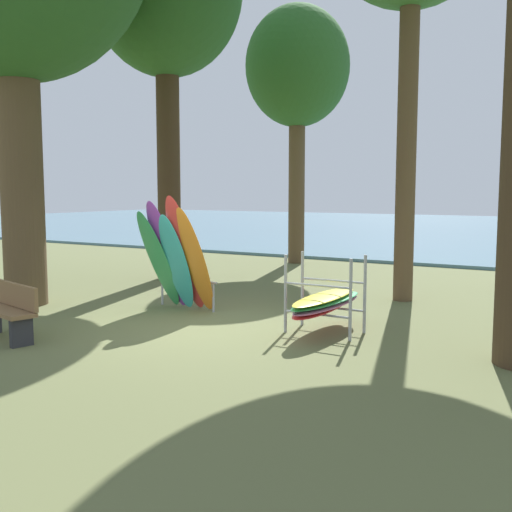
{
  "coord_description": "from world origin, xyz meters",
  "views": [
    {
      "loc": [
        6.02,
        -8.01,
        2.26
      ],
      "look_at": [
        0.54,
        1.21,
        1.1
      ],
      "focal_mm": 42.72,
      "sensor_mm": 36.0,
      "label": 1
    }
  ],
  "objects_px": {
    "park_bench": "(8,310)",
    "board_storage_rack": "(325,302)",
    "leaning_board_pile": "(177,259)",
    "tree_far_left_back": "(297,70)"
  },
  "relations": [
    {
      "from": "park_bench",
      "to": "board_storage_rack",
      "type": "bearing_deg",
      "value": 35.72
    },
    {
      "from": "board_storage_rack",
      "to": "park_bench",
      "type": "height_order",
      "value": "board_storage_rack"
    },
    {
      "from": "board_storage_rack",
      "to": "leaning_board_pile",
      "type": "bearing_deg",
      "value": 176.52
    },
    {
      "from": "tree_far_left_back",
      "to": "park_bench",
      "type": "bearing_deg",
      "value": -86.36
    },
    {
      "from": "tree_far_left_back",
      "to": "park_bench",
      "type": "xyz_separation_m",
      "value": [
        0.7,
        -11.01,
        -5.43
      ]
    },
    {
      "from": "leaning_board_pile",
      "to": "board_storage_rack",
      "type": "xyz_separation_m",
      "value": [
        3.11,
        -0.19,
        -0.49
      ]
    },
    {
      "from": "park_bench",
      "to": "leaning_board_pile",
      "type": "bearing_deg",
      "value": 74.4
    },
    {
      "from": "tree_far_left_back",
      "to": "park_bench",
      "type": "relative_size",
      "value": 5.36
    },
    {
      "from": "leaning_board_pile",
      "to": "park_bench",
      "type": "xyz_separation_m",
      "value": [
        -0.85,
        -3.04,
        -0.54
      ]
    },
    {
      "from": "tree_far_left_back",
      "to": "park_bench",
      "type": "distance_m",
      "value": 12.3
    }
  ]
}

